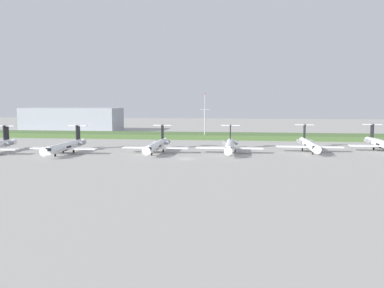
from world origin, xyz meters
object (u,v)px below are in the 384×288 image
Objects in this scene: regional_jet_sixth at (381,144)px; antenna_mast at (205,120)px; regional_jet_third at (157,145)px; regional_jet_fourth at (229,145)px; regional_jet_second at (66,146)px; regional_jet_fifth at (309,144)px.

regional_jet_sixth is 74.20m from antenna_mast.
regional_jet_third and regional_jet_fourth have the same top height.
regional_jet_fourth is (55.36, 8.44, 0.00)m from regional_jet_second.
regional_jet_fifth is at bearing -42.90° from antenna_mast.
regional_jet_third is 1.00× the size of regional_jet_sixth.
regional_jet_second is 1.00× the size of regional_jet_sixth.
regional_jet_fourth is at bearing -166.00° from regional_jet_fifth.
antenna_mast is (-40.38, 37.52, 6.33)m from regional_jet_fifth.
regional_jet_third is at bearing -104.95° from antenna_mast.
regional_jet_second is 111.39m from regional_jet_sixth.
regional_jet_third is (30.27, 6.07, 0.00)m from regional_jet_second.
regional_jet_fifth is at bearing -168.14° from regional_jet_sixth.
regional_jet_fourth is 55.47m from regional_jet_sixth.
regional_jet_fifth is 55.48m from antenna_mast.
antenna_mast reaches higher than regional_jet_fifth.
antenna_mast is at bearing 105.81° from regional_jet_fourth.
regional_jet_third is 48.88m from antenna_mast.
regional_jet_fifth is (83.16, 15.38, 0.00)m from regional_jet_second.
regional_jet_second and regional_jet_sixth have the same top height.
regional_jet_fourth and regional_jet_sixth have the same top height.
regional_jet_second is 1.00× the size of regional_jet_fifth.
regional_jet_third is 1.00× the size of regional_jet_fifth.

